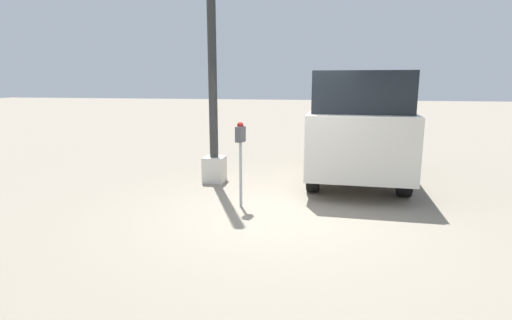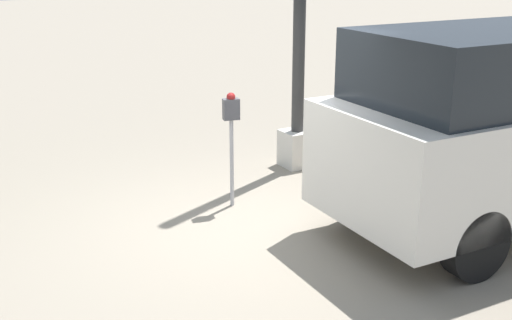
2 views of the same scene
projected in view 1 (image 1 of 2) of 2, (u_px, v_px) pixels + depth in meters
name	position (u px, v px, depth m)	size (l,w,h in m)	color
ground_plane	(274.00, 214.00, 6.56)	(80.00, 80.00, 0.00)	gray
parking_meter_near	(240.00, 145.00, 6.72)	(0.22, 0.15, 1.47)	#9E9EA3
lamp_post	(213.00, 74.00, 8.19)	(0.44, 0.44, 6.31)	beige
parked_van	(357.00, 122.00, 8.84)	(4.68, 2.07, 2.33)	beige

